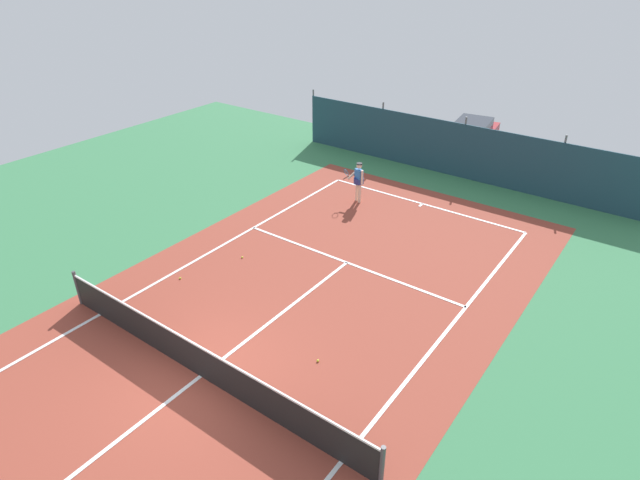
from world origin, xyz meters
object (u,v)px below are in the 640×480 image
tennis_net (199,360)px  tennis_ball_near_player (180,278)px  tennis_ball_by_sideline (242,257)px  tennis_ball_midcourt (318,361)px  tennis_player (358,179)px  parked_car (472,137)px

tennis_net → tennis_ball_near_player: tennis_net is taller
tennis_ball_near_player → tennis_ball_by_sideline: bearing=71.2°
tennis_ball_midcourt → tennis_net: bearing=-133.9°
tennis_net → tennis_ball_midcourt: size_ratio=153.33×
tennis_player → tennis_ball_near_player: size_ratio=24.85×
tennis_net → tennis_ball_by_sideline: tennis_net is taller
tennis_ball_by_sideline → parked_car: 14.17m
tennis_ball_near_player → tennis_ball_by_sideline: (0.70, 2.05, 0.00)m
tennis_ball_by_sideline → parked_car: size_ratio=0.01×
tennis_net → tennis_ball_by_sideline: size_ratio=153.33×
tennis_ball_by_sideline → parked_car: (2.23, 13.98, 0.81)m
tennis_player → tennis_ball_by_sideline: (-0.73, -5.98, -0.93)m
tennis_ball_near_player → parked_car: 16.31m
tennis_net → parked_car: size_ratio=2.30×
tennis_net → tennis_player: tennis_player is taller
tennis_player → tennis_ball_near_player: (-1.43, -8.04, -0.93)m
tennis_player → tennis_ball_midcourt: size_ratio=24.85×
tennis_player → tennis_ball_by_sideline: 6.10m
tennis_ball_by_sideline → tennis_ball_midcourt: bearing=-26.9°
tennis_ball_near_player → tennis_ball_midcourt: size_ratio=1.00×
tennis_net → tennis_ball_near_player: size_ratio=153.33×
tennis_ball_midcourt → tennis_ball_by_sideline: same height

